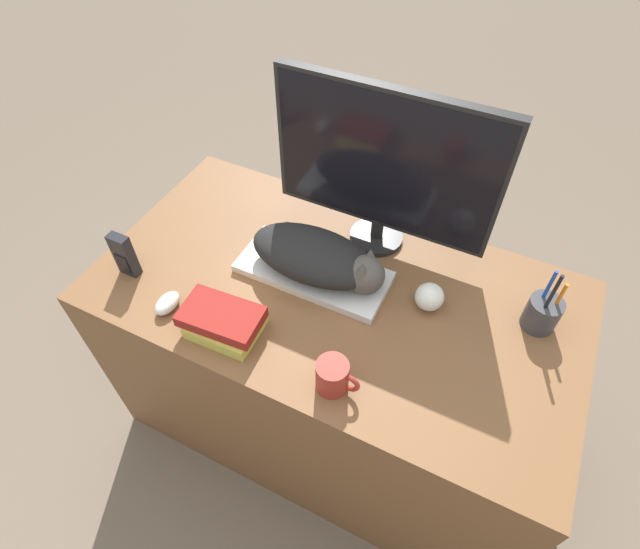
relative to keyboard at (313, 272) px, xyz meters
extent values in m
plane|color=#6B5B4C|center=(0.08, -0.38, -0.76)|extent=(12.00, 12.00, 0.00)
cube|color=brown|center=(0.08, -0.02, -0.39)|extent=(1.34, 0.72, 0.75)
cube|color=silver|center=(0.00, 0.00, 0.00)|extent=(0.43, 0.18, 0.02)
ellipsoid|color=black|center=(0.00, 0.00, 0.07)|extent=(0.36, 0.19, 0.11)
sphere|color=#4C4742|center=(0.15, 0.00, 0.06)|extent=(0.11, 0.11, 0.11)
cone|color=#4C4742|center=(0.15, -0.03, 0.12)|extent=(0.04, 0.04, 0.04)
cone|color=#4C4742|center=(0.15, 0.03, 0.12)|extent=(0.04, 0.04, 0.04)
cylinder|color=black|center=(0.11, 0.21, 0.00)|extent=(0.16, 0.16, 0.02)
cylinder|color=black|center=(0.11, 0.21, 0.04)|extent=(0.04, 0.04, 0.07)
cube|color=black|center=(0.11, 0.21, 0.27)|extent=(0.62, 0.03, 0.41)
cube|color=black|center=(0.11, 0.20, 0.27)|extent=(0.60, 0.01, 0.39)
ellipsoid|color=silver|center=(-0.29, -0.28, 0.01)|extent=(0.05, 0.08, 0.04)
cylinder|color=#9E2D23|center=(0.20, -0.29, 0.03)|extent=(0.08, 0.08, 0.09)
torus|color=#9E2D23|center=(0.24, -0.29, 0.03)|extent=(0.06, 0.01, 0.06)
cylinder|color=#38383D|center=(0.60, 0.10, 0.03)|extent=(0.09, 0.09, 0.09)
cylinder|color=orange|center=(0.62, 0.11, 0.09)|extent=(0.01, 0.01, 0.13)
cylinder|color=#1E47B2|center=(0.58, 0.12, 0.10)|extent=(0.01, 0.01, 0.15)
cylinder|color=black|center=(0.59, 0.08, 0.11)|extent=(0.01, 0.01, 0.17)
sphere|color=silver|center=(0.32, 0.04, 0.03)|extent=(0.08, 0.08, 0.08)
cube|color=black|center=(-0.47, -0.22, 0.06)|extent=(0.06, 0.03, 0.14)
cube|color=black|center=(-0.47, -0.23, 0.04)|extent=(0.04, 0.00, 0.06)
cube|color=#CCC14C|center=(-0.12, -0.27, 0.01)|extent=(0.18, 0.15, 0.04)
cube|color=maroon|center=(-0.12, -0.27, 0.04)|extent=(0.21, 0.13, 0.03)
camera|label=1|loc=(0.43, -0.82, 1.05)|focal=28.00mm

